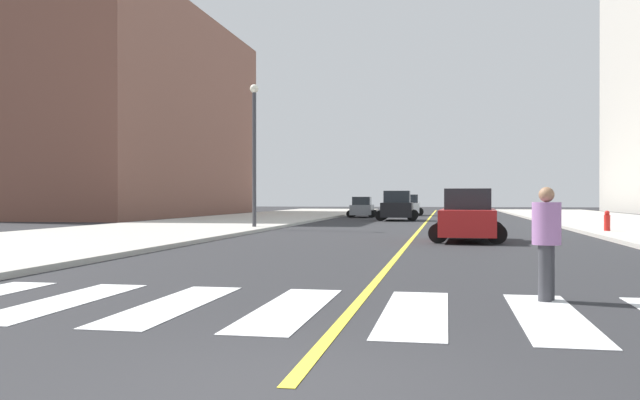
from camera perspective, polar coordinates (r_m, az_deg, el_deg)
ground_plane at (r=5.93m, az=-2.89°, el=-15.58°), size 220.00×220.00×0.00m
sidewalk_kerb_west at (r=28.95m, az=-17.28°, el=-2.84°), size 10.00×120.00×0.15m
crosswalk_paint at (r=9.78m, az=2.67°, el=-9.25°), size 13.50×4.00×0.01m
lane_divider_paint at (r=45.60m, az=8.95°, el=-1.80°), size 0.16×80.00×0.01m
low_rise_brick_west at (r=63.54m, az=-16.46°, el=6.77°), size 16.00×32.00×17.74m
car_red_nearest at (r=25.52m, az=12.33°, el=-1.38°), size 2.82×4.40×1.93m
car_black_second at (r=47.45m, az=6.53°, el=-0.56°), size 2.96×4.67×2.06m
car_white_third at (r=60.99m, az=7.49°, el=-0.48°), size 2.69×4.23×1.86m
car_gray_fourth at (r=54.95m, az=3.56°, el=-0.65°), size 2.39×3.76×1.66m
pedestrian_crossing at (r=11.11m, az=18.51°, el=-3.07°), size 0.44×0.44×1.78m
fire_hydrant at (r=32.14m, az=23.00°, el=-1.64°), size 0.26×0.26×0.89m
street_lamp at (r=34.14m, az=-5.55°, el=4.85°), size 0.44×0.44×7.12m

